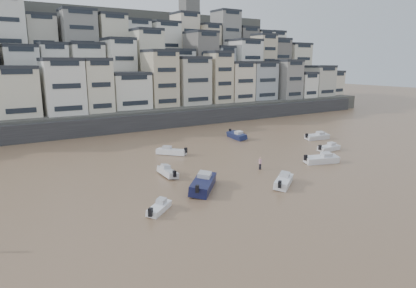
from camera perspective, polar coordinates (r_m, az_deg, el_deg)
harbor_wall at (r=82.56m, az=-10.85°, el=3.24°), size 140.00×3.00×3.50m
hillside at (r=120.75m, az=-16.18°, el=11.22°), size 141.04×66.00×50.00m
boat_f at (r=49.38m, az=-6.24°, el=-4.16°), size 1.82×4.80×1.29m
boat_a at (r=46.19m, az=11.56°, el=-5.41°), size 5.37×4.57×1.46m
boat_b at (r=57.61m, az=17.08°, el=-2.08°), size 5.98×3.46×1.55m
boat_g at (r=74.94m, az=16.46°, el=1.23°), size 5.63×2.56×1.48m
boat_d at (r=66.11m, az=18.11°, el=-0.42°), size 4.78×1.58×1.30m
boat_c at (r=43.77m, az=-0.75°, el=-5.81°), size 6.66×6.95×1.98m
boat_i at (r=72.84m, az=4.43°, el=1.45°), size 2.77×6.14×1.61m
boat_j at (r=38.02m, az=-7.53°, el=-9.54°), size 3.91×3.54×1.09m
boat_h at (r=60.41m, az=-5.68°, el=-0.97°), size 4.84×5.11×1.45m
person_pink at (r=52.40m, az=8.03°, el=-2.96°), size 0.44×0.44×1.74m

